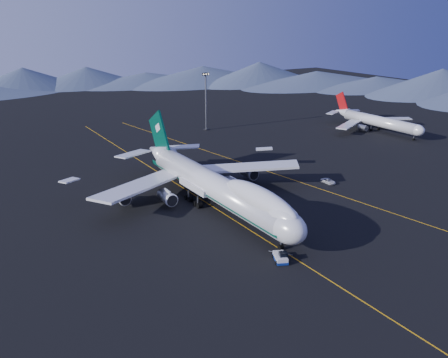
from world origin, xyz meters
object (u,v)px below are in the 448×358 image
pushback_tug (280,258)px  service_van (328,181)px  boeing_747 (215,186)px  floodlight_mast (206,101)px  second_jet (376,121)px

pushback_tug → service_van: pushback_tug is taller
boeing_747 → floodlight_mast: size_ratio=3.12×
boeing_747 → pushback_tug: bearing=-95.6°
boeing_747 → floodlight_mast: floodlight_mast is taller
second_jet → service_van: bearing=-147.8°
floodlight_mast → boeing_747: bearing=-117.7°
floodlight_mast → pushback_tug: bearing=-112.1°
pushback_tug → floodlight_mast: (43.83, 108.14, 11.17)m
service_van → floodlight_mast: bearing=87.4°
second_jet → floodlight_mast: floodlight_mast is taller
boeing_747 → floodlight_mast: (40.83, 77.78, 5.96)m
second_jet → floodlight_mast: 69.87m
service_van → floodlight_mast: (3.93, 77.81, 11.13)m
boeing_747 → service_van: (36.90, -0.03, -5.17)m
boeing_747 → pushback_tug: boeing_747 is taller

